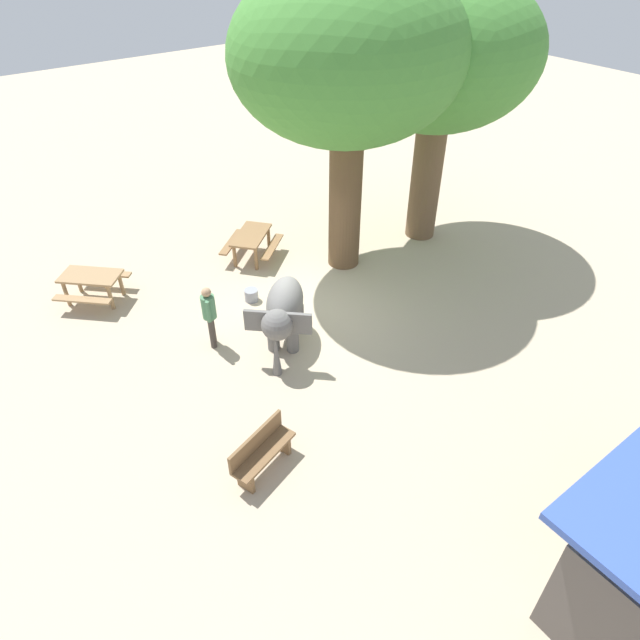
% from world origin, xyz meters
% --- Properties ---
extents(ground_plane, '(60.00, 60.00, 0.00)m').
position_xyz_m(ground_plane, '(0.00, 0.00, 0.00)').
color(ground_plane, '#BAA88C').
extents(elephant, '(2.05, 2.08, 1.54)m').
position_xyz_m(elephant, '(1.04, 0.63, 0.98)').
color(elephant, slate).
rests_on(elephant, ground_plane).
extents(person_handler, '(0.32, 0.46, 1.62)m').
position_xyz_m(person_handler, '(2.42, -0.35, 0.95)').
color(person_handler, '#3F3833').
rests_on(person_handler, ground_plane).
extents(shade_tree_main, '(5.50, 5.04, 7.23)m').
position_xyz_m(shade_tree_main, '(-5.38, -1.31, 5.18)').
color(shade_tree_main, brown).
rests_on(shade_tree_main, ground_plane).
extents(shade_tree_secondary, '(5.80, 5.31, 7.66)m').
position_xyz_m(shade_tree_secondary, '(-2.38, -1.42, 5.52)').
color(shade_tree_secondary, brown).
rests_on(shade_tree_secondary, ground_plane).
extents(wooden_bench, '(1.46, 0.81, 0.88)m').
position_xyz_m(wooden_bench, '(3.37, 3.38, 0.47)').
color(wooden_bench, brown).
rests_on(wooden_bench, ground_plane).
extents(picnic_table_near, '(2.11, 2.11, 0.78)m').
position_xyz_m(picnic_table_near, '(4.04, -3.84, 0.59)').
color(picnic_table_near, '#9E7A51').
rests_on(picnic_table_near, ground_plane).
extents(picnic_table_far, '(2.10, 2.10, 0.78)m').
position_xyz_m(picnic_table_far, '(-0.39, -3.22, 0.59)').
color(picnic_table_far, olive).
rests_on(picnic_table_far, ground_plane).
extents(feed_bucket, '(0.36, 0.36, 0.32)m').
position_xyz_m(feed_bucket, '(0.76, -1.38, 0.16)').
color(feed_bucket, gray).
rests_on(feed_bucket, ground_plane).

